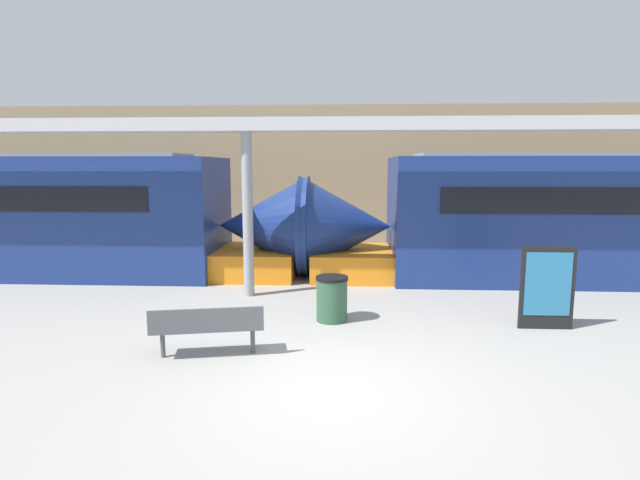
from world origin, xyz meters
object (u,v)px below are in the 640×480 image
Objects in this scene: trash_bin at (332,298)px; support_column_near at (248,215)px; bench_near at (207,325)px; poster_board at (547,287)px; train_left at (604,220)px.

trash_bin is 0.23× the size of support_column_near.
bench_near is 2.06× the size of trash_bin.
bench_near is 3.87m from support_column_near.
bench_near is at bearing -133.95° from trash_bin.
trash_bin is 0.57× the size of poster_board.
bench_near is 1.17× the size of poster_board.
trash_bin is at bearing 34.61° from bench_near.
trash_bin is at bearing -42.70° from support_column_near.
poster_board is 6.14m from support_column_near.
train_left reaches higher than poster_board.
poster_board reaches higher than trash_bin.
train_left is 18.25× the size of trash_bin.
train_left is 10.35× the size of poster_board.
poster_board is at bearing -19.60° from support_column_near.
poster_board is at bearing 4.58° from bench_near.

